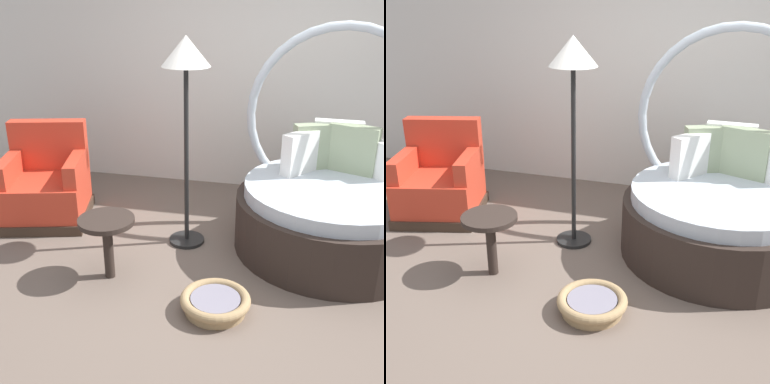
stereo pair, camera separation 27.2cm
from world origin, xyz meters
TOP-DOWN VIEW (x-y plane):
  - ground_plane at (0.00, 0.00)m, footprint 8.00×8.00m
  - back_wall at (0.00, 2.17)m, footprint 8.00×0.12m
  - round_daybed at (0.88, 0.83)m, footprint 1.66×1.66m
  - red_armchair at (-1.86, 0.79)m, footprint 0.98×0.98m
  - pet_basket at (0.07, -0.37)m, footprint 0.51×0.51m
  - side_table at (-0.84, -0.12)m, footprint 0.44×0.44m
  - floor_lamp at (-0.38, 0.60)m, footprint 0.40×0.40m

SIDE VIEW (x-z plane):
  - ground_plane at x=0.00m, z-range -0.02..0.00m
  - pet_basket at x=0.07m, z-range 0.01..0.14m
  - red_armchair at x=-1.86m, z-range -0.14..0.80m
  - round_daybed at x=0.88m, z-range -0.54..1.37m
  - side_table at x=-0.84m, z-range 0.17..0.69m
  - back_wall at x=0.00m, z-range 0.00..2.74m
  - floor_lamp at x=-0.38m, z-range 0.62..2.44m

